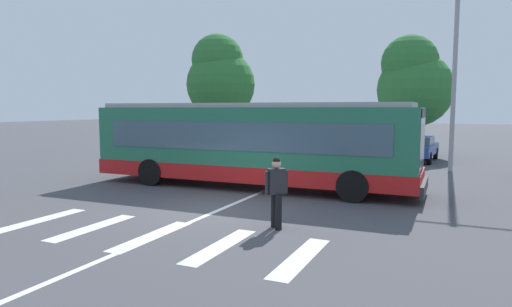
{
  "coord_description": "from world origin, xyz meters",
  "views": [
    {
      "loc": [
        6.08,
        -10.84,
        2.87
      ],
      "look_at": [
        -0.31,
        3.26,
        1.3
      ],
      "focal_mm": 31.3,
      "sensor_mm": 36.0,
      "label": 1
    }
  ],
  "objects": [
    {
      "name": "crosswalk_painted_stripes",
      "position": [
        -0.11,
        -2.87,
        0.0
      ],
      "size": [
        7.5,
        2.61,
        0.01
      ],
      "color": "silver",
      "rests_on": "ground_plane"
    },
    {
      "name": "lane_center_line",
      "position": [
        0.01,
        2.0,
        0.0
      ],
      "size": [
        0.16,
        24.0,
        0.01
      ],
      "primitive_type": "cube",
      "color": "silver",
      "rests_on": "ground_plane"
    },
    {
      "name": "parked_car_champagne",
      "position": [
        -1.4,
        14.82,
        0.77
      ],
      "size": [
        2.1,
        4.61,
        1.35
      ],
      "color": "black",
      "rests_on": "ground_plane"
    },
    {
      "name": "city_transit_bus",
      "position": [
        -0.76,
        3.76,
        1.59
      ],
      "size": [
        11.98,
        2.77,
        3.06
      ],
      "color": "black",
      "rests_on": "ground_plane"
    },
    {
      "name": "pedestrian_crossing_street",
      "position": [
        2.2,
        -1.1,
        0.97
      ],
      "size": [
        0.47,
        0.47,
        1.72
      ],
      "color": "black",
      "rests_on": "ground_plane"
    },
    {
      "name": "parked_car_blue",
      "position": [
        4.06,
        14.86,
        0.77
      ],
      "size": [
        2.11,
        4.61,
        1.35
      ],
      "color": "black",
      "rests_on": "ground_plane"
    },
    {
      "name": "ground_plane",
      "position": [
        0.0,
        0.0,
        0.0
      ],
      "size": [
        160.0,
        160.0,
        0.0
      ],
      "primitive_type": "plane",
      "color": "#47474C"
    },
    {
      "name": "background_tree_right",
      "position": [
        3.48,
        18.14,
        4.47
      ],
      "size": [
        4.54,
        4.54,
        7.29
      ],
      "color": "brown",
      "rests_on": "ground_plane"
    },
    {
      "name": "twin_arm_street_lamp",
      "position": [
        5.83,
        11.22,
        6.06
      ],
      "size": [
        4.64,
        0.32,
        9.97
      ],
      "color": "#939399",
      "rests_on": "ground_plane"
    },
    {
      "name": "background_tree_left",
      "position": [
        -9.73,
        17.71,
        5.09
      ],
      "size": [
        4.95,
        4.95,
        8.17
      ],
      "color": "brown",
      "rests_on": "ground_plane"
    },
    {
      "name": "parked_car_white",
      "position": [
        1.49,
        14.75,
        0.77
      ],
      "size": [
        2.03,
        4.58,
        1.35
      ],
      "color": "black",
      "rests_on": "ground_plane"
    }
  ]
}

